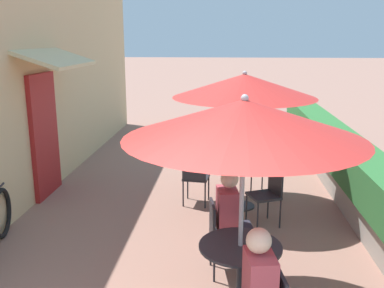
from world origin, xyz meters
The scene contains 12 objects.
cafe_facade_wall centered at (-2.54, 5.59, 2.09)m, with size 0.98×11.45×4.20m.
planter_hedge centered at (2.75, 5.62, 0.54)m, with size 0.60×10.45×1.01m.
patio_table_near centered at (0.84, 2.03, 0.54)m, with size 0.80×0.80×0.73m.
patio_umbrella_near centered at (0.84, 2.03, 1.96)m, with size 2.20×2.20×2.18m.
cafe_chair_near_left centered at (0.66, 2.75, 0.52)m, with size 0.45×0.45×0.87m.
seated_patron_near_left centered at (0.77, 2.77, 0.69)m, with size 0.44×0.37×1.25m.
patio_table_mid centered at (0.96, 4.81, 0.54)m, with size 0.80×0.80×0.73m.
patio_umbrella_mid centered at (0.96, 4.81, 1.96)m, with size 2.20×2.20×2.18m.
cafe_chair_mid_left centered at (1.34, 5.45, 0.52)m, with size 0.56×0.56×0.87m.
cafe_chair_mid_right centered at (0.21, 4.82, 0.52)m, with size 0.44×0.44×0.87m.
cafe_chair_mid_back centered at (1.32, 4.16, 0.52)m, with size 0.53×0.53×0.87m.
coffee_cup_mid centered at (0.83, 4.77, 0.78)m, with size 0.07×0.07×0.09m.
Camera 1 is at (0.66, -1.74, 2.66)m, focal length 40.00 mm.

